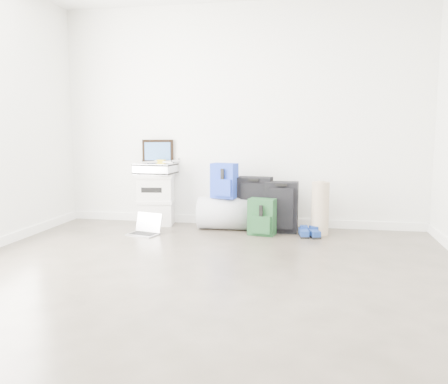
% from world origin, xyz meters
% --- Properties ---
extents(ground, '(5.00, 5.00, 0.00)m').
position_xyz_m(ground, '(0.00, 0.00, 0.00)').
color(ground, '#373228').
rests_on(ground, ground).
extents(room_envelope, '(4.52, 5.02, 2.71)m').
position_xyz_m(room_envelope, '(0.00, 0.02, 1.72)').
color(room_envelope, white).
rests_on(room_envelope, ground).
extents(boxes_stack, '(0.49, 0.42, 0.64)m').
position_xyz_m(boxes_stack, '(-1.04, 2.32, 0.32)').
color(boxes_stack, silver).
rests_on(boxes_stack, ground).
extents(briefcase, '(0.50, 0.38, 0.13)m').
position_xyz_m(briefcase, '(-1.04, 2.32, 0.71)').
color(briefcase, '#B2B2B7').
rests_on(briefcase, boxes_stack).
extents(painting, '(0.38, 0.13, 0.29)m').
position_xyz_m(painting, '(-1.04, 2.41, 0.92)').
color(painting, black).
rests_on(painting, briefcase).
extents(drone, '(0.40, 0.40, 0.05)m').
position_xyz_m(drone, '(-0.96, 2.30, 0.80)').
color(drone, gold).
rests_on(drone, briefcase).
extents(duffel_bag, '(0.62, 0.39, 0.38)m').
position_xyz_m(duffel_bag, '(-0.14, 2.19, 0.19)').
color(duffel_bag, gray).
rests_on(duffel_bag, ground).
extents(blue_backpack, '(0.33, 0.27, 0.41)m').
position_xyz_m(blue_backpack, '(-0.14, 2.16, 0.58)').
color(blue_backpack, '#1B35B5').
rests_on(blue_backpack, duffel_bag).
extents(large_suitcase, '(0.42, 0.29, 0.63)m').
position_xyz_m(large_suitcase, '(0.21, 2.26, 0.31)').
color(large_suitcase, black).
rests_on(large_suitcase, ground).
extents(green_backpack, '(0.32, 0.26, 0.42)m').
position_xyz_m(green_backpack, '(0.33, 1.95, 0.20)').
color(green_backpack, '#14371F').
rests_on(green_backpack, ground).
extents(carry_on, '(0.38, 0.25, 0.59)m').
position_xyz_m(carry_on, '(0.54, 2.15, 0.30)').
color(carry_on, black).
rests_on(carry_on, ground).
extents(shoes, '(0.26, 0.26, 0.08)m').
position_xyz_m(shoes, '(0.86, 1.96, 0.04)').
color(shoes, black).
rests_on(shoes, ground).
extents(rolled_rug, '(0.20, 0.20, 0.60)m').
position_xyz_m(rolled_rug, '(0.98, 2.11, 0.30)').
color(rolled_rug, tan).
rests_on(rolled_rug, ground).
extents(laptop, '(0.39, 0.32, 0.24)m').
position_xyz_m(laptop, '(-0.98, 1.75, 0.06)').
color(laptop, '#B9B9BE').
rests_on(laptop, ground).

